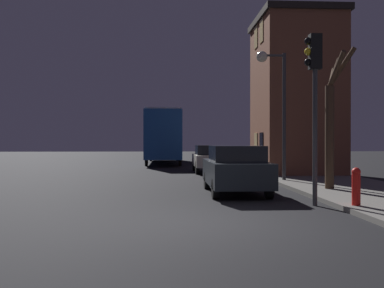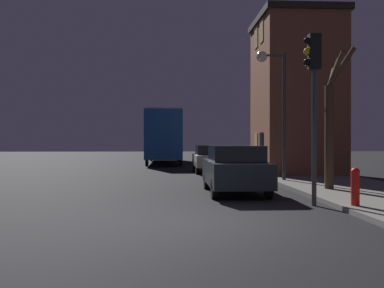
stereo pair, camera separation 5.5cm
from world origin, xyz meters
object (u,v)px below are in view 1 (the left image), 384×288
traffic_light (314,83)px  car_near_lane (235,169)px  car_mid_lane (211,158)px  bus (164,133)px  streetlamp (274,88)px  bare_tree (331,121)px  fire_hydrant (356,185)px

traffic_light → car_near_lane: (-1.60, 2.64, -2.37)m
car_near_lane → car_mid_lane: car_near_lane is taller
bus → car_near_lane: 19.11m
car_near_lane → car_mid_lane: 9.14m
streetlamp → bus: streetlamp is taller
streetlamp → bare_tree: 3.72m
streetlamp → car_near_lane: (-2.07, -3.35, -2.99)m
traffic_light → fire_hydrant: 2.78m
traffic_light → bus: 21.94m
streetlamp → bus: size_ratio=0.45×
car_mid_lane → bus: bearing=104.7°
streetlamp → bus: bearing=106.2°
streetlamp → bare_tree: size_ratio=1.15×
streetlamp → fire_hydrant: 7.51m
car_near_lane → car_mid_lane: bearing=89.2°
bus → traffic_light: bearing=-79.4°
car_near_lane → fire_hydrant: car_near_lane is taller
bare_tree → fire_hydrant: (-0.78, -3.54, -1.72)m
car_near_lane → fire_hydrant: bearing=-55.7°
car_near_lane → fire_hydrant: 4.18m
fire_hydrant → streetlamp: bearing=92.4°
car_mid_lane → fire_hydrant: car_mid_lane is taller
streetlamp → fire_hydrant: bearing=-87.6°
fire_hydrant → car_near_lane: bearing=124.3°
streetlamp → fire_hydrant: size_ratio=5.64×
bare_tree → fire_hydrant: 4.01m
bus → fire_hydrant: bus is taller
streetlamp → bare_tree: streetlamp is taller
traffic_light → bare_tree: (1.53, 2.73, -0.83)m
traffic_light → car_mid_lane: 12.11m
bus → car_mid_lane: bus is taller
fire_hydrant → bus: bearing=102.1°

